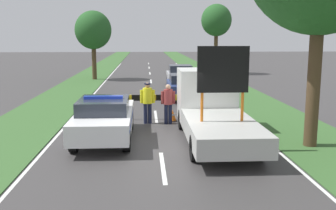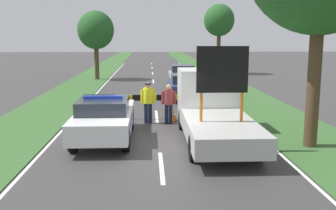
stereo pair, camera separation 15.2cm
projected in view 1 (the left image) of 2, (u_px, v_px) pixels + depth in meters
name	position (u px, v px, depth m)	size (l,w,h in m)	color
ground_plane	(160.00, 147.00, 12.90)	(160.00, 160.00, 0.00)	#3D3A3A
lane_markings	(153.00, 95.00, 24.37)	(7.49, 59.01, 0.01)	silver
grass_verge_left	(85.00, 80.00, 32.25)	(3.19, 120.00, 0.03)	#38602D
grass_verge_right	(215.00, 79.00, 32.87)	(3.19, 120.00, 0.03)	#38602D
police_car	(104.00, 118.00, 13.67)	(1.90, 4.87, 1.57)	white
work_truck	(212.00, 108.00, 13.92)	(2.14, 6.24, 3.29)	white
road_barrier	(156.00, 99.00, 17.01)	(3.15, 0.08, 1.09)	black
police_officer	(148.00, 99.00, 16.19)	(0.61, 0.39, 1.71)	#191E38
pedestrian_civilian	(168.00, 101.00, 16.15)	(0.59, 0.38, 1.65)	#191E38
traffic_cone_near_police	(173.00, 115.00, 16.77)	(0.35, 0.35, 0.50)	black
traffic_cone_centre_front	(221.00, 112.00, 17.14)	(0.44, 0.44, 0.61)	black
queued_car_hatch_blue	(183.00, 86.00, 22.80)	(1.74, 3.95, 1.42)	navy
queued_car_sedan_silver	(180.00, 75.00, 28.69)	(1.80, 4.02, 1.52)	#B2B2B7
roadside_tree_near_left	(216.00, 21.00, 37.14)	(2.87, 2.87, 6.60)	#4C3823
roadside_tree_mid_left	(93.00, 30.00, 32.25)	(2.99, 2.99, 5.67)	#4C3823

